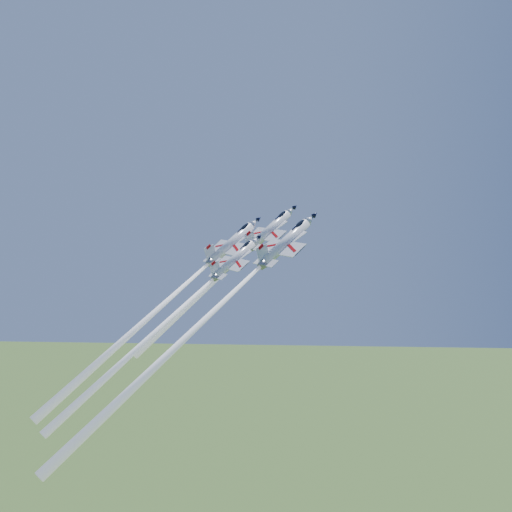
# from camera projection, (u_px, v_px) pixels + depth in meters

# --- Properties ---
(jet_lead) EXTENTS (29.32, 25.36, 33.80)m
(jet_lead) POSITION_uv_depth(u_px,v_px,m) (227.00, 270.00, 120.14)
(jet_lead) COLOR silver
(jet_left) EXTENTS (36.15, 31.44, 42.80)m
(jet_left) POSITION_uv_depth(u_px,v_px,m) (165.00, 302.00, 116.57)
(jet_left) COLOR silver
(jet_right) EXTENTS (41.20, 35.90, 49.20)m
(jet_right) POSITION_uv_depth(u_px,v_px,m) (204.00, 320.00, 106.35)
(jet_right) COLOR silver
(jet_slot) EXTENTS (32.53, 28.33, 38.73)m
(jet_slot) POSITION_uv_depth(u_px,v_px,m) (169.00, 319.00, 109.05)
(jet_slot) COLOR silver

